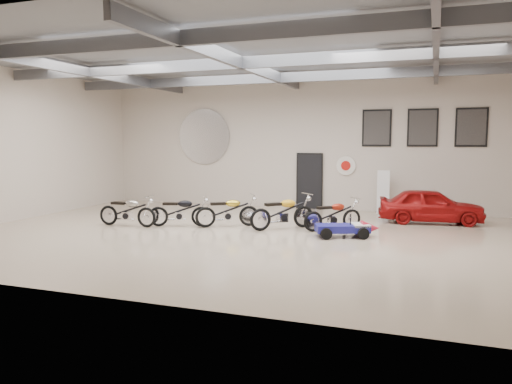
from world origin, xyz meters
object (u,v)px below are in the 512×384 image
(motorcycle_yellow, at_px, (282,211))
(vintage_car, at_px, (431,206))
(motorcycle_black, at_px, (180,211))
(motorcycle_silver, at_px, (127,210))
(motorcycle_red, at_px, (333,214))
(banner_stand, at_px, (383,191))
(go_kart, at_px, (348,225))
(motorcycle_gold, at_px, (227,210))

(motorcycle_yellow, relative_size, vintage_car, 0.63)
(vintage_car, bearing_deg, motorcycle_yellow, 116.53)
(motorcycle_black, height_order, vintage_car, vintage_car)
(motorcycle_silver, bearing_deg, motorcycle_red, 11.58)
(banner_stand, height_order, motorcycle_silver, banner_stand)
(banner_stand, xyz_separation_m, motorcycle_black, (-5.65, -4.84, -0.34))
(banner_stand, distance_m, motorcycle_yellow, 4.93)
(vintage_car, bearing_deg, go_kart, 140.48)
(vintage_car, bearing_deg, motorcycle_gold, 109.40)
(motorcycle_silver, height_order, vintage_car, vintage_car)
(banner_stand, xyz_separation_m, motorcycle_red, (-1.07, -3.90, -0.35))
(motorcycle_yellow, relative_size, motorcycle_red, 1.12)
(vintage_car, bearing_deg, motorcycle_silver, 106.97)
(vintage_car, bearing_deg, banner_stand, 40.96)
(motorcycle_gold, height_order, go_kart, motorcycle_gold)
(motorcycle_red, bearing_deg, go_kart, -96.50)
(banner_stand, bearing_deg, vintage_car, -30.95)
(banner_stand, distance_m, motorcycle_red, 4.06)
(motorcycle_black, xyz_separation_m, go_kart, (5.18, 0.05, -0.17))
(banner_stand, height_order, motorcycle_red, banner_stand)
(motorcycle_yellow, bearing_deg, motorcycle_black, 146.87)
(motorcycle_gold, relative_size, motorcycle_yellow, 0.94)
(motorcycle_yellow, height_order, go_kart, motorcycle_yellow)
(motorcycle_gold, relative_size, motorcycle_red, 1.05)
(motorcycle_black, relative_size, motorcycle_red, 1.02)
(motorcycle_black, xyz_separation_m, motorcycle_gold, (1.41, 0.45, 0.01))
(motorcycle_black, distance_m, motorcycle_gold, 1.48)
(motorcycle_red, xyz_separation_m, vintage_car, (2.72, 2.40, 0.08))
(banner_stand, height_order, motorcycle_black, banner_stand)
(motorcycle_gold, height_order, motorcycle_yellow, motorcycle_yellow)
(motorcycle_silver, height_order, go_kart, motorcycle_silver)
(motorcycle_silver, relative_size, motorcycle_yellow, 0.93)
(go_kart, bearing_deg, motorcycle_gold, 152.37)
(banner_stand, relative_size, motorcycle_yellow, 0.81)
(banner_stand, xyz_separation_m, vintage_car, (1.65, -1.50, -0.28))
(motorcycle_black, xyz_separation_m, motorcycle_red, (4.58, 0.94, -0.01))
(motorcycle_gold, xyz_separation_m, go_kart, (3.77, -0.40, -0.18))
(go_kart, height_order, vintage_car, vintage_car)
(motorcycle_yellow, distance_m, go_kart, 2.13)
(banner_stand, xyz_separation_m, go_kart, (-0.47, -4.78, -0.51))
(motorcycle_yellow, xyz_separation_m, go_kart, (2.05, -0.55, -0.21))
(motorcycle_gold, bearing_deg, go_kart, -37.81)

